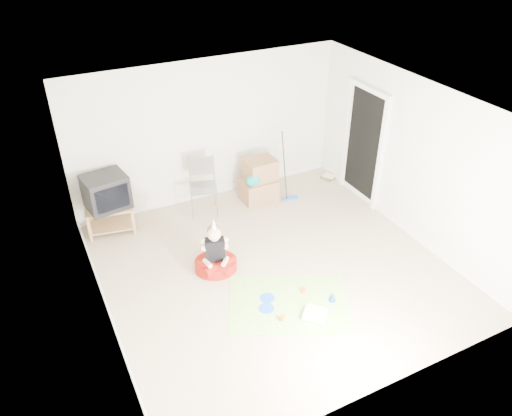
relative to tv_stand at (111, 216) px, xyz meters
name	(u,v)px	position (x,y,z in m)	size (l,w,h in m)	color
ground	(273,268)	(1.97, -2.12, -0.28)	(5.00, 5.00, 0.00)	tan
doorway_recess	(364,146)	(4.45, -0.92, 0.74)	(0.02, 0.90, 2.05)	black
tv_stand	(111,216)	(0.00, 0.00, 0.00)	(0.84, 0.61, 0.48)	#996F45
crt_tv	(106,192)	(0.00, 0.00, 0.48)	(0.66, 0.55, 0.57)	black
folding_chair	(203,187)	(1.62, -0.16, 0.22)	(0.59, 0.57, 1.04)	gray
cardboard_boxes	(259,181)	(2.70, -0.20, 0.10)	(0.65, 0.50, 0.80)	#926746
floor_mop	(291,187)	(3.22, -0.48, -0.02)	(0.32, 0.41, 1.24)	blue
book_pile	(328,177)	(4.30, -0.12, -0.25)	(0.25, 0.28, 0.08)	#267250
seated_woman	(216,259)	(1.17, -1.76, -0.08)	(0.81, 0.81, 0.93)	#9D180E
party_mat	(288,303)	(1.79, -2.90, -0.28)	(1.66, 1.21, 0.01)	#FF358A
birthday_cake	(315,315)	(1.98, -3.30, -0.24)	(0.39, 0.39, 0.15)	white
blue_plate_near	(267,298)	(1.57, -2.69, -0.27)	(0.21, 0.21, 0.01)	blue
blue_plate_far	(267,308)	(1.46, -2.87, -0.27)	(0.21, 0.21, 0.01)	blue
orange_cup_near	(303,290)	(2.10, -2.80, -0.24)	(0.06, 0.06, 0.07)	#D95318
orange_cup_far	(282,318)	(1.55, -3.15, -0.24)	(0.07, 0.07, 0.08)	#D95318
blue_party_hat	(332,296)	(2.37, -3.13, -0.20)	(0.11, 0.11, 0.15)	blue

